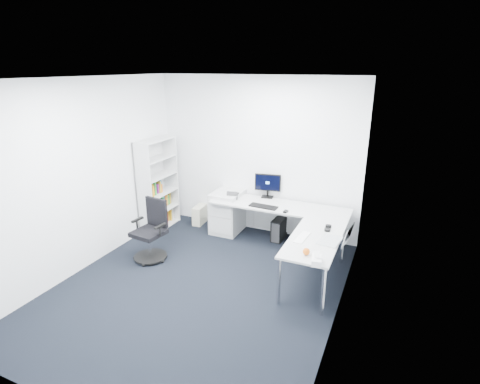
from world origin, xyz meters
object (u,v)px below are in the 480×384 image
at_px(monitor, 268,186).
at_px(task_chair, 148,231).
at_px(l_desk, 272,231).
at_px(bookshelf, 158,185).
at_px(laptop, 331,232).

bearing_deg(monitor, task_chair, -138.15).
xyz_separation_m(task_chair, monitor, (1.31, 1.63, 0.41)).
bearing_deg(monitor, l_desk, -72.88).
distance_m(l_desk, task_chair, 1.91).
relative_size(l_desk, bookshelf, 1.39).
xyz_separation_m(bookshelf, monitor, (1.87, 0.56, 0.06)).
height_order(bookshelf, monitor, bookshelf).
relative_size(monitor, laptop, 1.20).
distance_m(monitor, laptop, 1.85).
height_order(l_desk, task_chair, task_chair).
distance_m(task_chair, laptop, 2.68).
distance_m(l_desk, bookshelf, 2.23).
xyz_separation_m(l_desk, task_chair, (-1.61, -1.02, 0.13)).
height_order(bookshelf, laptop, bookshelf).
bearing_deg(l_desk, task_chair, -147.78).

